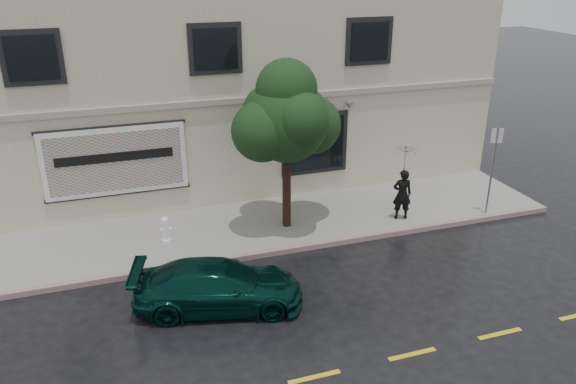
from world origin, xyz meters
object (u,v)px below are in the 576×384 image
object	(u,v)px
pedestrian	(402,194)
street_tree	(287,121)
car	(218,286)
fire_hydrant	(166,229)

from	to	relation	value
pedestrian	street_tree	xyz separation A→B (m)	(-3.54, 0.64, 2.47)
car	fire_hydrant	distance (m)	3.56
pedestrian	fire_hydrant	size ratio (longest dim) A/B	2.08
street_tree	fire_hydrant	size ratio (longest dim) A/B	5.81
car	street_tree	size ratio (longest dim) A/B	0.88
pedestrian	fire_hydrant	world-z (taller)	pedestrian
street_tree	fire_hydrant	bearing A→B (deg)	178.47
car	street_tree	bearing A→B (deg)	-25.80
street_tree	fire_hydrant	distance (m)	4.63
fire_hydrant	pedestrian	bearing A→B (deg)	9.05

